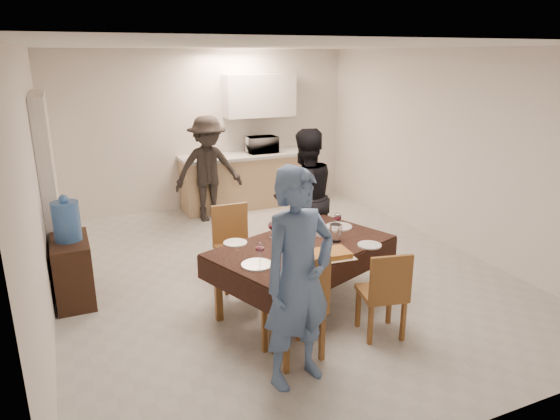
{
  "coord_description": "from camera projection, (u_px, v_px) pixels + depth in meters",
  "views": [
    {
      "loc": [
        -2.23,
        -5.11,
        2.52
      ],
      "look_at": [
        -0.1,
        -0.3,
        0.87
      ],
      "focal_mm": 32.0,
      "sensor_mm": 36.0,
      "label": 1
    }
  ],
  "objects": [
    {
      "name": "floor",
      "position": [
        278.0,
        270.0,
        6.08
      ],
      "size": [
        5.0,
        6.0,
        0.02
      ],
      "primitive_type": "cube",
      "color": "#A4A4A0",
      "rests_on": "ground"
    },
    {
      "name": "wall_left",
      "position": [
        36.0,
        189.0,
        4.72
      ],
      "size": [
        0.02,
        6.0,
        2.6
      ],
      "primitive_type": "cube",
      "color": "silver",
      "rests_on": "floor"
    },
    {
      "name": "microwave",
      "position": [
        262.0,
        145.0,
        8.44
      ],
      "size": [
        0.5,
        0.34,
        0.28
      ],
      "primitive_type": "imported",
      "rotation": [
        0.0,
        0.0,
        3.14
      ],
      "color": "white",
      "rests_on": "kitchen_worktop"
    },
    {
      "name": "person_far",
      "position": [
        305.0,
        198.0,
        6.07
      ],
      "size": [
        0.9,
        0.74,
        1.69
      ],
      "primitive_type": "imported",
      "rotation": [
        0.0,
        0.0,
        3.27
      ],
      "color": "black",
      "rests_on": "floor"
    },
    {
      "name": "upper_cabinet",
      "position": [
        260.0,
        96.0,
        8.33
      ],
      "size": [
        1.2,
        0.34,
        0.7
      ],
      "primitive_type": "cube",
      "color": "white",
      "rests_on": "wall_back"
    },
    {
      "name": "chair_far_right",
      "position": [
        311.0,
        235.0,
        5.8
      ],
      "size": [
        0.49,
        0.5,
        0.45
      ],
      "rotation": [
        0.0,
        0.0,
        2.77
      ],
      "color": "brown",
      "rests_on": "floor"
    },
    {
      "name": "wine_glass_c",
      "position": [
        272.0,
        230.0,
        5.14
      ],
      "size": [
        0.08,
        0.08,
        0.18
      ],
      "primitive_type": null,
      "color": "white",
      "rests_on": "dining_table"
    },
    {
      "name": "ceiling",
      "position": [
        278.0,
        46.0,
        5.3
      ],
      "size": [
        5.0,
        6.0,
        0.02
      ],
      "primitive_type": "cube",
      "color": "white",
      "rests_on": "wall_back"
    },
    {
      "name": "wine_glass_a",
      "position": [
        260.0,
        252.0,
        4.52
      ],
      "size": [
        0.09,
        0.09,
        0.2
      ],
      "primitive_type": null,
      "color": "white",
      "rests_on": "dining_table"
    },
    {
      "name": "savoury_tart",
      "position": [
        329.0,
        254.0,
        4.68
      ],
      "size": [
        0.45,
        0.36,
        0.05
      ],
      "primitive_type": "cube",
      "rotation": [
        0.0,
        0.0,
        -0.08
      ],
      "color": "#A97B31",
      "rests_on": "dining_table"
    },
    {
      "name": "plate_near_right",
      "position": [
        370.0,
        245.0,
        4.95
      ],
      "size": [
        0.24,
        0.24,
        0.01
      ],
      "primitive_type": "cylinder",
      "color": "silver",
      "rests_on": "dining_table"
    },
    {
      "name": "kitchen_base_cabinet",
      "position": [
        247.0,
        182.0,
        8.52
      ],
      "size": [
        2.2,
        0.6,
        0.86
      ],
      "primitive_type": "cube",
      "color": "tan",
      "rests_on": "floor"
    },
    {
      "name": "console",
      "position": [
        73.0,
        270.0,
        5.25
      ],
      "size": [
        0.37,
        0.74,
        0.69
      ],
      "primitive_type": "cube",
      "color": "black",
      "rests_on": "floor"
    },
    {
      "name": "dining_table",
      "position": [
        302.0,
        248.0,
        4.99
      ],
      "size": [
        2.04,
        1.61,
        0.7
      ],
      "rotation": [
        0.0,
        0.0,
        0.36
      ],
      "color": "black",
      "rests_on": "floor"
    },
    {
      "name": "salad_bowl",
      "position": [
        320.0,
        232.0,
        5.24
      ],
      "size": [
        0.16,
        0.16,
        0.06
      ],
      "primitive_type": "cylinder",
      "color": "silver",
      "rests_on": "dining_table"
    },
    {
      "name": "plate_far_left",
      "position": [
        235.0,
        243.0,
        5.01
      ],
      "size": [
        0.24,
        0.24,
        0.01
      ],
      "primitive_type": "cylinder",
      "color": "silver",
      "rests_on": "dining_table"
    },
    {
      "name": "wine_glass_b",
      "position": [
        338.0,
        221.0,
        5.38
      ],
      "size": [
        0.08,
        0.08,
        0.19
      ],
      "primitive_type": null,
      "color": "white",
      "rests_on": "dining_table"
    },
    {
      "name": "wall_front",
      "position": [
        472.0,
        261.0,
        3.07
      ],
      "size": [
        5.0,
        0.02,
        2.6
      ],
      "primitive_type": "cube",
      "color": "silver",
      "rests_on": "floor"
    },
    {
      "name": "chair_near_right",
      "position": [
        387.0,
        286.0,
        4.48
      ],
      "size": [
        0.46,
        0.47,
        0.46
      ],
      "rotation": [
        0.0,
        0.0,
        -0.21
      ],
      "color": "brown",
      "rests_on": "floor"
    },
    {
      "name": "wall_back",
      "position": [
        206.0,
        130.0,
        8.3
      ],
      "size": [
        5.0,
        0.02,
        2.6
      ],
      "primitive_type": "cube",
      "color": "silver",
      "rests_on": "floor"
    },
    {
      "name": "mushroom_dish",
      "position": [
        286.0,
        235.0,
        5.2
      ],
      "size": [
        0.22,
        0.22,
        0.04
      ],
      "primitive_type": "cylinder",
      "color": "silver",
      "rests_on": "dining_table"
    },
    {
      "name": "person_near",
      "position": [
        298.0,
        279.0,
        3.8
      ],
      "size": [
        0.72,
        0.55,
        1.76
      ],
      "primitive_type": "imported",
      "rotation": [
        0.0,
        0.0,
        0.21
      ],
      "color": "#4C6994",
      "rests_on": "floor"
    },
    {
      "name": "stub_partition",
      "position": [
        49.0,
        184.0,
        5.88
      ],
      "size": [
        0.15,
        1.4,
        2.1
      ],
      "primitive_type": "cube",
      "color": "silver",
      "rests_on": "floor"
    },
    {
      "name": "person_kitchen",
      "position": [
        208.0,
        169.0,
        7.7
      ],
      "size": [
        1.06,
        0.61,
        1.63
      ],
      "primitive_type": "imported",
      "color": "black",
      "rests_on": "floor"
    },
    {
      "name": "chair_near_left",
      "position": [
        298.0,
        299.0,
        4.1
      ],
      "size": [
        0.5,
        0.5,
        0.53
      ],
      "rotation": [
        0.0,
        0.0,
        0.13
      ],
      "color": "brown",
      "rests_on": "floor"
    },
    {
      "name": "plate_far_right",
      "position": [
        339.0,
        227.0,
        5.47
      ],
      "size": [
        0.29,
        0.29,
        0.02
      ],
      "primitive_type": "cylinder",
      "color": "silver",
      "rests_on": "dining_table"
    },
    {
      "name": "kitchen_worktop",
      "position": [
        247.0,
        155.0,
        8.38
      ],
      "size": [
        2.24,
        0.64,
        0.05
      ],
      "primitive_type": "cube",
      "color": "beige",
      "rests_on": "kitchen_base_cabinet"
    },
    {
      "name": "wine_bottle",
      "position": [
        295.0,
        228.0,
        4.96
      ],
      "size": [
        0.08,
        0.08,
        0.32
      ],
      "primitive_type": null,
      "color": "black",
      "rests_on": "dining_table"
    },
    {
      "name": "plate_near_left",
      "position": [
        257.0,
        265.0,
        4.49
      ],
      "size": [
        0.28,
        0.28,
        0.02
      ],
      "primitive_type": "cylinder",
      "color": "silver",
      "rests_on": "dining_table"
    },
    {
      "name": "chair_far_left",
      "position": [
        238.0,
        242.0,
        5.43
      ],
      "size": [
        0.42,
        0.42,
        0.49
      ],
      "rotation": [
        0.0,
        0.0,
        3.12
      ],
      "color": "brown",
      "rests_on": "floor"
    },
    {
      "name": "water_pitcher",
      "position": [
        335.0,
        233.0,
        5.04
      ],
      "size": [
        0.12,
        0.12,
        0.18
      ],
      "primitive_type": "cylinder",
      "color": "white",
      "rests_on": "dining_table"
    },
    {
      "name": "wall_right",
      "position": [
        449.0,
        149.0,
        6.65
      ],
      "size": [
        0.02,
        6.0,
        2.6
      ],
      "primitive_type": "cube",
      "color": "silver",
      "rests_on": "floor"
    },
    {
      "name": "water_jug",
      "position": [
        66.0,
        221.0,
        5.08
      ],
      "size": [
        0.27,
        0.27,
        0.41
      ],
      "primitive_type": "cylinder",
      "color": "#3E6FB7",
      "rests_on": "console"
    }
  ]
}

